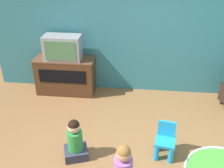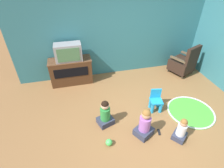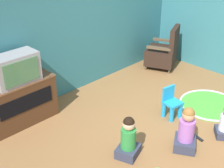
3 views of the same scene
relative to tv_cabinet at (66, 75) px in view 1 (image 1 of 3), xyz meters
The scene contains 5 objects.
wall_back 1.65m from the tv_cabinet, 13.18° to the left, with size 5.58×0.12×2.67m.
tv_cabinet is the anchor object (origin of this frame).
television 0.59m from the tv_cabinet, 90.00° to the right, with size 0.69×0.36×0.46m.
yellow_kid_chair 2.47m from the tv_cabinet, 41.45° to the right, with size 0.31×0.30×0.53m.
child_watching_center 1.89m from the tv_cabinet, 71.39° to the right, with size 0.40×0.37×0.63m.
Camera 1 is at (-0.11, -2.55, 2.71)m, focal length 42.00 mm.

